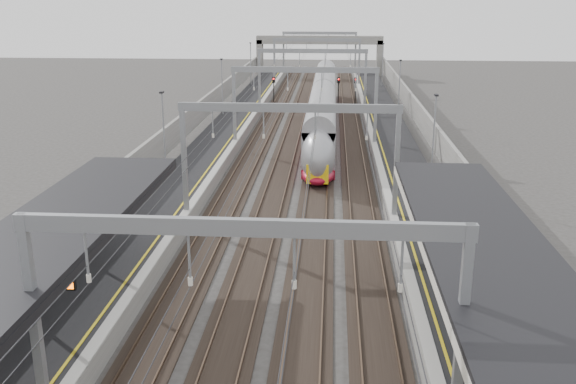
# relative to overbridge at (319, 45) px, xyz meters

# --- Properties ---
(platform_left) EXTENTS (4.00, 120.00, 1.00)m
(platform_left) POSITION_rel_overbridge_xyz_m (-8.00, -55.00, -4.81)
(platform_left) COLOR black
(platform_left) RESTS_ON ground
(platform_right) EXTENTS (4.00, 120.00, 1.00)m
(platform_right) POSITION_rel_overbridge_xyz_m (8.00, -55.00, -4.81)
(platform_right) COLOR black
(platform_right) RESTS_ON ground
(tracks) EXTENTS (11.40, 140.00, 0.20)m
(tracks) POSITION_rel_overbridge_xyz_m (0.00, -55.00, -5.26)
(tracks) COLOR black
(tracks) RESTS_ON ground
(overhead_line) EXTENTS (13.00, 140.00, 6.60)m
(overhead_line) POSITION_rel_overbridge_xyz_m (0.00, -48.38, 0.83)
(overhead_line) COLOR gray
(overhead_line) RESTS_ON platform_left
(canopy_right) EXTENTS (4.40, 30.00, 4.24)m
(canopy_right) POSITION_rel_overbridge_xyz_m (8.03, -97.01, -0.22)
(canopy_right) COLOR black
(canopy_right) RESTS_ON platform_right
(overbridge) EXTENTS (22.00, 2.20, 6.90)m
(overbridge) POSITION_rel_overbridge_xyz_m (0.00, 0.00, 0.00)
(overbridge) COLOR slate
(overbridge) RESTS_ON ground
(wall_left) EXTENTS (0.30, 120.00, 3.20)m
(wall_left) POSITION_rel_overbridge_xyz_m (-11.20, -55.00, -3.71)
(wall_left) COLOR slate
(wall_left) RESTS_ON ground
(wall_right) EXTENTS (0.30, 120.00, 3.20)m
(wall_right) POSITION_rel_overbridge_xyz_m (11.20, -55.00, -3.71)
(wall_right) COLOR slate
(wall_right) RESTS_ON ground
(train) EXTENTS (2.56, 46.57, 4.05)m
(train) POSITION_rel_overbridge_xyz_m (1.50, -48.55, -3.32)
(train) COLOR maroon
(train) RESTS_ON ground
(bench) EXTENTS (1.06, 1.65, 0.84)m
(bench) POSITION_rel_overbridge_xyz_m (9.30, -86.24, -3.81)
(bench) COLOR black
(bench) RESTS_ON platform_right
(signal_green) EXTENTS (0.32, 0.32, 3.48)m
(signal_green) POSITION_rel_overbridge_xyz_m (-5.20, -31.25, -2.89)
(signal_green) COLOR black
(signal_green) RESTS_ON ground
(signal_red_near) EXTENTS (0.32, 0.32, 3.48)m
(signal_red_near) POSITION_rel_overbridge_xyz_m (3.20, -31.02, -2.89)
(signal_red_near) COLOR black
(signal_red_near) RESTS_ON ground
(signal_red_far) EXTENTS (0.32, 0.32, 3.48)m
(signal_red_far) POSITION_rel_overbridge_xyz_m (5.40, -31.09, -2.89)
(signal_red_far) COLOR black
(signal_red_far) RESTS_ON ground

